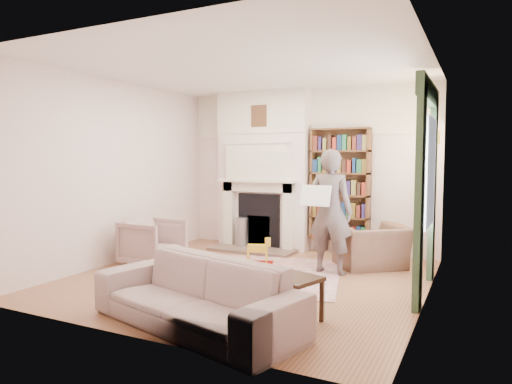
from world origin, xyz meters
The scene contains 25 objects.
floor centered at (0.00, 0.00, 0.00)m, with size 4.50×4.50×0.00m, color brown.
ceiling centered at (0.00, 0.00, 2.80)m, with size 4.50×4.50×0.00m, color white.
wall_back centered at (0.00, 2.25, 1.40)m, with size 4.50×4.50×0.00m, color white.
wall_front centered at (0.00, -2.25, 1.40)m, with size 4.50×4.50×0.00m, color white.
wall_left centered at (-2.25, 0.00, 1.40)m, with size 4.50×4.50×0.00m, color white.
wall_right centered at (2.25, 0.00, 1.40)m, with size 4.50×4.50×0.00m, color white.
fireplace centered at (-0.75, 2.05, 1.39)m, with size 1.70×0.58×2.80m.
bookcase centered at (0.65, 2.12, 1.18)m, with size 1.00×0.24×1.85m, color brown.
window centered at (2.23, 0.40, 1.45)m, with size 0.02×0.90×1.30m, color silver.
curtain_left centered at (2.20, -0.30, 1.20)m, with size 0.07×0.32×2.40m, color #324D31.
curtain_right centered at (2.20, 1.10, 1.20)m, with size 0.07×0.32×2.40m, color #324D31.
pelmet centered at (2.19, 0.40, 2.38)m, with size 0.09×1.70×0.24m, color #324D31.
wall_sconce centered at (2.03, 1.50, 1.90)m, with size 0.20×0.24×0.24m, color gold, non-canonical shape.
rug centered at (-0.25, 0.20, 0.01)m, with size 2.79×2.14×0.01m, color beige.
armchair_reading centered at (1.35, 1.36, 0.31)m, with size 0.97×0.85×0.63m, color #4F352A.
armchair_left centered at (-1.60, 0.00, 0.35)m, with size 0.75×0.77×0.70m, color #BCAE9B.
sofa centered at (0.37, -1.79, 0.32)m, with size 2.20×0.86×0.64m, color #BBAD9B.
man_reading centered at (0.90, 0.76, 0.87)m, with size 0.64×0.42×1.74m, color #584A46.
newspaper centered at (0.75, 0.56, 1.10)m, with size 0.42×0.02×0.30m, color white.
coffee_table centered at (1.04, -1.20, 0.23)m, with size 0.70×0.45×0.45m, color #331D12, non-canonical shape.
paraffin_heater centered at (-1.05, 1.80, 0.28)m, with size 0.24×0.24×0.55m, color #9D9EA4.
rocking_horse centered at (-0.23, 0.76, 0.21)m, with size 0.47×0.19×0.41m, color gold, non-canonical shape.
board_game centered at (-0.51, -0.16, 0.03)m, with size 0.33×0.33×0.03m, color gold.
game_box_lid centered at (-1.02, 0.08, 0.04)m, with size 0.27×0.18×0.04m, color #B41414.
comic_annuals centered at (0.19, -0.43, 0.02)m, with size 1.06×0.80×0.02m.
Camera 1 is at (2.78, -5.36, 1.62)m, focal length 32.00 mm.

